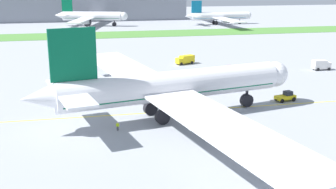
{
  "coord_description": "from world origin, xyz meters",
  "views": [
    {
      "loc": [
        -14.6,
        -79.78,
        26.34
      ],
      "look_at": [
        1.86,
        -0.28,
        3.93
      ],
      "focal_mm": 45.88,
      "sensor_mm": 36.0,
      "label": 1
    }
  ],
  "objects": [
    {
      "name": "grass_median_strip",
      "position": [
        0.0,
        121.53,
        0.05
      ],
      "size": [
        320.0,
        24.0,
        0.1
      ],
      "primitive_type": "cube",
      "color": "#4C8438",
      "rests_on": "ground"
    },
    {
      "name": "ground_crew_wingwalker_port",
      "position": [
        -8.84,
        -8.03,
        0.95
      ],
      "size": [
        0.54,
        0.28,
        1.56
      ],
      "color": "black",
      "rests_on": "ground"
    },
    {
      "name": "service_truck_catering_van",
      "position": [
        53.82,
        30.95,
        1.57
      ],
      "size": [
        5.15,
        2.73,
        2.9
      ],
      "color": "white",
      "rests_on": "ground"
    },
    {
      "name": "service_truck_fuel_bowser",
      "position": [
        27.73,
        30.14,
        1.45
      ],
      "size": [
        5.38,
        2.75,
        2.58
      ],
      "color": "#B21E19",
      "rests_on": "ground"
    },
    {
      "name": "apron_taxi_line",
      "position": [
        0.0,
        0.87,
        0.0
      ],
      "size": [
        280.0,
        0.36,
        0.01
      ],
      "primitive_type": "cube",
      "color": "yellow",
      "rests_on": "ground"
    },
    {
      "name": "parked_airliner_far_left",
      "position": [
        -7.81,
        160.39,
        5.27
      ],
      "size": [
        39.65,
        62.14,
        15.55
      ],
      "color": "white",
      "rests_on": "ground"
    },
    {
      "name": "ground_plane",
      "position": [
        0.0,
        0.0,
        0.0
      ],
      "size": [
        600.0,
        600.0,
        0.0
      ],
      "primitive_type": "plane",
      "color": "#9399A0",
      "rests_on": "ground"
    },
    {
      "name": "service_truck_baggage_loader",
      "position": [
        17.23,
        47.46,
        1.47
      ],
      "size": [
        6.41,
        4.32,
        2.68
      ],
      "color": "yellow",
      "rests_on": "ground"
    },
    {
      "name": "pushback_tug",
      "position": [
        28.91,
        3.34,
        0.99
      ],
      "size": [
        6.44,
        3.18,
        2.16
      ],
      "color": "yellow",
      "rests_on": "ground"
    },
    {
      "name": "airliner_foreground",
      "position": [
        1.66,
        -2.71,
        6.15
      ],
      "size": [
        53.63,
        85.83,
        18.1
      ],
      "color": "white",
      "rests_on": "ground"
    },
    {
      "name": "parked_airliner_far_centre",
      "position": [
        62.97,
        154.29,
        4.54
      ],
      "size": [
        40.14,
        63.61,
        13.39
      ],
      "color": "white",
      "rests_on": "ground"
    },
    {
      "name": "terminal_building",
      "position": [
        -17.54,
        194.12,
        9.0
      ],
      "size": [
        138.64,
        20.0,
        18.0
      ],
      "primitive_type": "cube",
      "color": "gray",
      "rests_on": "ground"
    }
  ]
}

